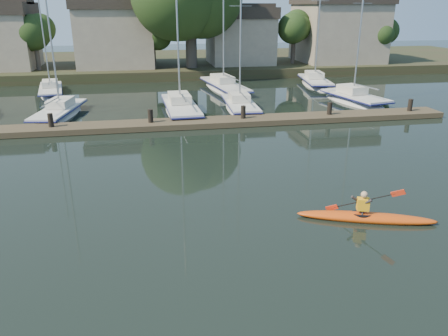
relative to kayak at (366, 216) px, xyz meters
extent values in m
plane|color=black|center=(-4.27, 0.34, -0.19)|extent=(160.00, 160.00, 0.00)
ellipsoid|color=#BE490E|center=(0.03, -0.01, -0.08)|extent=(4.90, 2.20, 0.37)
cylinder|color=black|center=(-0.13, 0.04, 0.04)|extent=(0.93, 0.93, 0.10)
imported|color=#2A2528|center=(-0.13, 0.04, 0.43)|extent=(0.37, 0.45, 1.07)
cube|color=orange|center=(-0.13, 0.04, 0.45)|extent=(0.49, 0.42, 0.44)
sphere|color=tan|center=(-0.13, 0.04, 0.82)|extent=(0.24, 0.24, 0.24)
cube|color=#4A3F2A|center=(-4.27, 14.34, 0.01)|extent=(34.00, 2.00, 0.35)
cylinder|color=black|center=(-13.27, 14.34, 0.11)|extent=(0.32, 0.32, 1.80)
cylinder|color=black|center=(-7.27, 14.34, 0.11)|extent=(0.32, 0.32, 1.80)
cylinder|color=black|center=(-1.27, 14.34, 0.11)|extent=(0.32, 0.32, 1.80)
cylinder|color=black|center=(4.73, 14.34, 0.11)|extent=(0.32, 0.32, 1.80)
cylinder|color=black|center=(10.73, 14.34, 0.11)|extent=(0.32, 0.32, 1.80)
ellipsoid|color=silver|center=(-13.53, 18.66, -0.53)|extent=(3.46, 8.45, 1.84)
cube|color=silver|center=(-13.53, 18.66, 0.34)|extent=(3.10, 6.98, 0.14)
cube|color=navy|center=(-13.53, 18.66, 0.26)|extent=(3.21, 7.15, 0.08)
cube|color=beige|center=(-13.44, 19.14, 0.70)|extent=(1.74, 2.51, 0.53)
cylinder|color=#9EA0A5|center=(-13.48, 18.90, 6.19)|extent=(0.12, 0.12, 11.61)
cylinder|color=#9EA0A5|center=(-13.75, 17.44, 1.11)|extent=(0.63, 3.09, 0.08)
ellipsoid|color=silver|center=(-5.02, 18.41, -0.56)|extent=(2.54, 9.55, 2.00)
cube|color=silver|center=(-5.02, 18.41, 0.39)|extent=(2.37, 7.84, 0.15)
cube|color=navy|center=(-5.02, 18.41, 0.30)|extent=(2.46, 8.03, 0.08)
cube|color=beige|center=(-5.04, 18.98, 0.78)|extent=(1.56, 2.70, 0.58)
cylinder|color=#9EA0A5|center=(-5.03, 18.70, 7.28)|extent=(0.13, 0.13, 13.69)
cylinder|color=#9EA0A5|center=(-4.97, 16.99, 1.23)|extent=(0.21, 3.60, 0.08)
ellipsoid|color=silver|center=(-0.58, 18.45, -0.54)|extent=(2.44, 7.96, 1.87)
cube|color=silver|center=(-0.58, 18.45, 0.35)|extent=(2.27, 6.54, 0.14)
cube|color=navy|center=(-0.58, 18.45, 0.27)|extent=(2.36, 6.70, 0.08)
cube|color=beige|center=(-0.55, 18.92, 0.71)|extent=(1.48, 2.27, 0.54)
cylinder|color=#9EA0A5|center=(-0.56, 18.68, 5.81)|extent=(0.12, 0.12, 10.82)
cylinder|color=#9EA0A5|center=(-0.63, 17.27, 1.14)|extent=(0.22, 2.99, 0.08)
cylinder|color=#9EA0A5|center=(-0.56, 18.68, 7.11)|extent=(1.57, 0.10, 0.03)
ellipsoid|color=silver|center=(8.99, 19.20, -0.58)|extent=(3.84, 8.02, 2.09)
cube|color=silver|center=(8.99, 19.20, 0.41)|extent=(3.45, 6.64, 0.15)
cube|color=navy|center=(8.99, 19.20, 0.33)|extent=(3.56, 6.81, 0.09)
cube|color=beige|center=(8.90, 19.66, 0.82)|extent=(1.95, 2.43, 0.61)
cylinder|color=#9EA0A5|center=(8.95, 19.43, 5.98)|extent=(0.13, 0.13, 11.02)
cylinder|color=#9EA0A5|center=(9.23, 18.07, 1.30)|extent=(0.68, 2.89, 0.09)
cylinder|color=#9EA0A5|center=(8.95, 19.43, 7.30)|extent=(1.73, 0.39, 0.03)
ellipsoid|color=silver|center=(-15.70, 27.76, -0.51)|extent=(3.24, 8.45, 1.74)
cube|color=silver|center=(-15.70, 27.76, 0.31)|extent=(2.91, 6.97, 0.13)
cube|color=navy|center=(-15.70, 27.76, 0.24)|extent=(3.01, 7.14, 0.07)
cube|color=beige|center=(-15.78, 28.25, 0.65)|extent=(1.64, 2.49, 0.50)
cylinder|color=#9EA0A5|center=(-15.74, 28.00, 6.31)|extent=(0.11, 0.11, 11.91)
cylinder|color=#9EA0A5|center=(-15.50, 26.54, 1.04)|extent=(0.58, 3.10, 0.07)
ellipsoid|color=silver|center=(-0.24, 26.62, -0.57)|extent=(3.75, 10.89, 2.03)
cube|color=silver|center=(-0.24, 26.62, 0.40)|extent=(3.37, 8.97, 0.15)
cube|color=navy|center=(-0.24, 26.62, 0.31)|extent=(3.49, 9.19, 0.09)
cube|color=beige|center=(-0.33, 27.25, 0.79)|extent=(1.91, 3.17, 0.59)
cylinder|color=#9EA0A5|center=(-0.01, 25.04, 1.25)|extent=(0.67, 4.03, 0.09)
ellipsoid|color=silver|center=(8.99, 27.73, -0.56)|extent=(3.45, 8.60, 1.99)
cube|color=silver|center=(8.99, 27.73, 0.38)|extent=(3.12, 7.10, 0.15)
cube|color=navy|center=(8.99, 27.73, 0.30)|extent=(3.23, 7.28, 0.08)
cube|color=beige|center=(9.07, 28.22, 0.77)|extent=(1.81, 2.54, 0.58)
cylinder|color=#9EA0A5|center=(9.03, 27.98, 6.19)|extent=(0.13, 0.13, 11.50)
cylinder|color=#9EA0A5|center=(8.80, 26.49, 1.22)|extent=(0.57, 3.15, 0.08)
cylinder|color=#9EA0A5|center=(9.03, 27.98, 7.57)|extent=(1.66, 0.29, 0.03)
cube|color=#233018|center=(-4.27, 44.34, 0.31)|extent=(90.00, 24.00, 1.00)
cube|color=gray|center=(-22.27, 38.34, 3.56)|extent=(7.00, 7.00, 5.50)
cube|color=gray|center=(-10.27, 38.34, 3.81)|extent=(8.00, 8.00, 6.00)
cube|color=#322B24|center=(-10.27, 38.34, 7.41)|extent=(8.40, 8.40, 1.20)
cube|color=gray|center=(3.73, 38.34, 3.31)|extent=(7.00, 7.00, 5.00)
cube|color=#322B24|center=(3.73, 38.34, 6.41)|extent=(7.35, 7.35, 1.20)
cube|color=gray|center=(15.73, 38.34, 4.06)|extent=(9.00, 9.00, 6.50)
cylinder|color=#473F39|center=(-2.27, 35.34, 3.31)|extent=(1.20, 1.20, 5.00)
cylinder|color=#473F39|center=(-18.27, 36.34, 2.31)|extent=(0.48, 0.48, 3.00)
sphere|color=black|center=(-18.27, 36.34, 4.81)|extent=(3.40, 3.40, 3.40)
cylinder|color=#473F39|center=(-6.27, 35.84, 2.21)|extent=(0.38, 0.38, 2.80)
sphere|color=black|center=(-6.27, 35.84, 4.41)|extent=(2.72, 2.72, 2.72)
cylinder|color=#473F39|center=(9.73, 36.84, 2.41)|extent=(0.50, 0.50, 3.20)
sphere|color=black|center=(9.73, 36.84, 5.06)|extent=(3.57, 3.57, 3.57)
cylinder|color=#473F39|center=(19.73, 35.34, 2.11)|extent=(0.41, 0.41, 2.60)
sphere|color=black|center=(19.73, 35.34, 4.26)|extent=(2.89, 2.89, 2.89)
camera|label=1|loc=(-7.59, -12.98, 7.08)|focal=35.00mm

